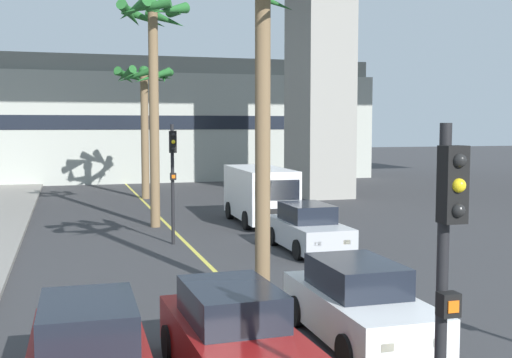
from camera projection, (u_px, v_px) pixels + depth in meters
The scene contains 11 objects.
lane_stripe_center at pixel (180, 237), 23.98m from camera, with size 0.14×56.00×0.01m, color #DBCC4C.
pier_building_backdrop at pixel (120, 121), 49.05m from camera, with size 38.41×8.04×9.11m.
car_queue_front at pixel (308, 229), 21.35m from camera, with size 1.84×4.10×1.56m.
car_queue_third at pixel (359, 305), 12.36m from camera, with size 1.86×4.12×1.56m.
car_queue_fourth at pixel (233, 338), 10.45m from camera, with size 1.93×4.15×1.56m.
delivery_van at pixel (260, 193), 27.29m from camera, with size 2.27×5.30×2.36m.
traffic_light_median_near at pixel (446, 272), 6.40m from camera, with size 0.24×0.37×4.20m.
traffic_light_median_far at pixel (173, 167), 22.28m from camera, with size 0.24×0.37×4.20m.
palm_tree_near_median at pixel (145, 91), 36.01m from camera, with size 3.44×3.43×7.47m.
palm_tree_mid_median at pixel (153, 48), 25.78m from camera, with size 2.99×3.02×9.18m.
palm_tree_far_median at pixel (264, 17), 14.88m from camera, with size 3.29×3.34×8.06m.
Camera 1 is at (-4.01, 0.46, 4.18)m, focal length 45.13 mm.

